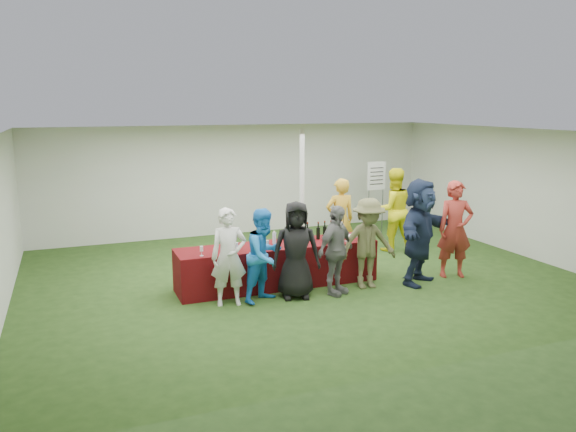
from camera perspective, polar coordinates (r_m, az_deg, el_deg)
name	(u,v)px	position (r m, az deg, el deg)	size (l,w,h in m)	color
ground	(302,277)	(10.61, 1.41, -6.20)	(60.00, 60.00, 0.00)	#284719
tent	(302,195)	(11.57, 1.42, 2.14)	(10.00, 10.00, 10.00)	white
serving_table	(278,265)	(10.04, -1.07, -4.98)	(3.60, 0.80, 0.75)	#620809
wine_bottles	(311,233)	(10.30, 2.34, -1.73)	(0.87, 0.13, 0.32)	black
wine_glasses	(257,244)	(9.53, -3.21, -2.86)	(2.73, 0.11, 0.16)	silver
water_bottle	(274,238)	(9.98, -1.40, -2.24)	(0.07, 0.07, 0.23)	silver
bar_towel	(354,236)	(10.61, 6.69, -2.00)	(0.25, 0.18, 0.03)	white
dump_bucket	(366,234)	(10.41, 7.88, -1.86)	(0.26, 0.26, 0.18)	slate
wine_list_sign	(376,181)	(14.08, 8.96, 3.51)	(0.50, 0.03, 1.80)	slate
staff_pourer	(340,220)	(11.60, 5.30, -0.36)	(0.62, 0.41, 1.71)	gold
staff_back	(393,210)	(12.52, 10.62, 0.64)	(0.89, 0.69, 1.83)	yellow
customer_0	(229,257)	(9.02, -6.03, -4.17)	(0.58, 0.38, 1.59)	silver
customer_1	(264,255)	(9.16, -2.40, -4.00)	(0.75, 0.59, 1.55)	blue
customer_2	(296,250)	(9.31, 0.81, -3.47)	(0.80, 0.52, 1.63)	black
customer_3	(336,250)	(9.50, 4.88, -3.51)	(0.90, 0.38, 1.54)	slate
customer_4	(368,243)	(9.90, 8.12, -2.78)	(1.03, 0.59, 1.60)	brown
customer_5	(420,232)	(10.28, 13.24, -1.56)	(1.77, 0.56, 1.91)	#1B2640
customer_6	(455,229)	(10.87, 16.61, -1.31)	(0.66, 0.43, 1.81)	maroon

